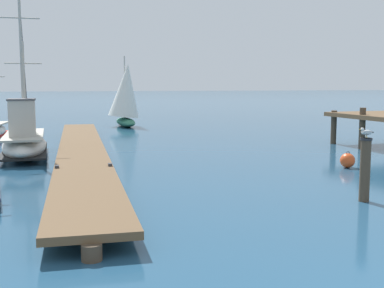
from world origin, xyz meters
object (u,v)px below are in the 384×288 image
(mooring_piling, at_px, (365,168))
(mooring_buoy, at_px, (348,160))
(fishing_boat_0, at_px, (24,141))
(perched_seagull, at_px, (367,132))
(distant_sailboat, at_px, (126,95))

(mooring_piling, relative_size, mooring_buoy, 2.72)
(fishing_boat_0, relative_size, perched_seagull, 19.23)
(mooring_piling, bearing_deg, fishing_boat_0, 129.71)
(distant_sailboat, bearing_deg, mooring_piling, -83.97)
(perched_seagull, distance_m, distant_sailboat, 24.28)
(fishing_boat_0, relative_size, mooring_piling, 4.47)
(fishing_boat_0, height_order, perched_seagull, fishing_boat_0)
(perched_seagull, height_order, mooring_buoy, perched_seagull)
(perched_seagull, relative_size, mooring_buoy, 0.63)
(mooring_buoy, height_order, distant_sailboat, distant_sailboat)
(mooring_buoy, distance_m, distant_sailboat, 20.26)
(perched_seagull, bearing_deg, fishing_boat_0, 129.73)
(fishing_boat_0, xyz_separation_m, mooring_piling, (8.73, -10.51, 0.17))
(fishing_boat_0, bearing_deg, mooring_piling, -50.29)
(perched_seagull, relative_size, distant_sailboat, 0.08)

